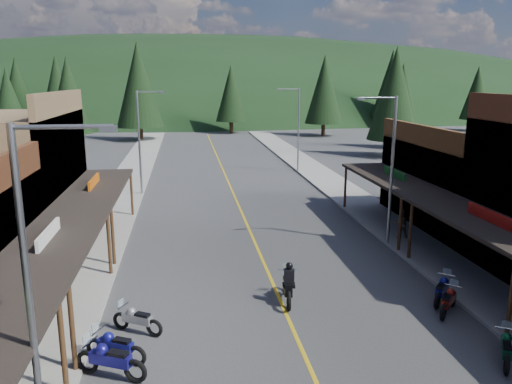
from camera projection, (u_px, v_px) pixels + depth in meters
name	position (u px, v px, depth m)	size (l,w,h in m)	color
ground	(290.00, 323.00, 18.47)	(220.00, 220.00, 0.00)	#38383A
centerline	(235.00, 198.00, 37.77)	(0.15, 90.00, 0.01)	gold
sidewalk_west	(118.00, 201.00, 36.56)	(3.40, 94.00, 0.15)	gray
sidewalk_east	(346.00, 194.00, 38.96)	(3.40, 94.00, 0.15)	gray
shop_east_3	(471.00, 184.00, 30.71)	(10.90, 10.20, 6.20)	#4C2D16
streetlight_0	(35.00, 288.00, 10.73)	(2.16, 0.18, 8.00)	gray
streetlight_1	(141.00, 138.00, 37.75)	(2.16, 0.18, 8.00)	gray
streetlight_2	(390.00, 164.00, 26.16)	(2.16, 0.18, 8.00)	gray
streetlight_3	(297.00, 126.00, 47.39)	(2.16, 0.18, 8.00)	gray
ridge_hill	(196.00, 109.00, 148.77)	(310.00, 140.00, 60.00)	black
pine_1	(57.00, 89.00, 81.12)	(5.88, 5.88, 12.50)	black
pine_2	(138.00, 85.00, 71.30)	(6.72, 6.72, 14.00)	black
pine_3	(231.00, 93.00, 81.28)	(5.04, 5.04, 11.00)	black
pine_4	(324.00, 89.00, 77.26)	(5.88, 5.88, 12.50)	black
pine_5	(392.00, 83.00, 90.88)	(6.72, 6.72, 14.00)	black
pine_6	(477.00, 93.00, 85.14)	(5.04, 5.04, 11.00)	black
pine_7	(17.00, 88.00, 85.81)	(5.88, 5.88, 12.50)	black
pine_8	(9.00, 106.00, 52.72)	(4.48, 4.48, 10.00)	black
pine_9	(402.00, 98.00, 63.79)	(4.93, 4.93, 10.80)	black
pine_10	(69.00, 95.00, 62.74)	(5.38, 5.38, 11.60)	black
pine_11	(395.00, 94.00, 56.31)	(5.82, 5.82, 12.40)	black
bike_west_6	(110.00, 358.00, 14.94)	(0.78, 2.33, 1.33)	navy
bike_west_7	(115.00, 345.00, 15.82)	(0.70, 2.11, 1.20)	navy
bike_west_8	(137.00, 318.00, 17.64)	(0.66, 1.99, 1.14)	gray
bike_east_6	(506.00, 347.00, 15.77)	(0.65, 1.96, 1.12)	#0D4126
bike_east_7	(449.00, 300.00, 19.13)	(0.66, 1.99, 1.14)	maroon
bike_east_8	(442.00, 288.00, 20.11)	(0.69, 2.07, 1.18)	navy
rider_on_bike	(288.00, 285.00, 20.13)	(1.12, 2.42, 1.77)	black
pedestrian_east_b	(401.00, 223.00, 27.80)	(0.79, 0.46, 1.63)	brown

